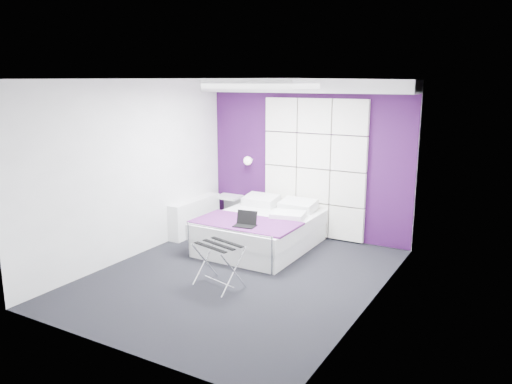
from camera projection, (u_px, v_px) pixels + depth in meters
The scene contains 15 objects.
floor at pixel (239, 276), 6.75m from camera, with size 4.40×4.40×0.00m, color black.
ceiling at pixel (237, 79), 6.18m from camera, with size 4.40×4.40×0.00m, color white.
wall_back at pixel (307, 159), 8.33m from camera, with size 3.60×3.60×0.00m, color silver.
wall_left at pixel (134, 170), 7.34m from camera, with size 4.40×4.40×0.00m, color silver.
wall_right at pixel (374, 198), 5.59m from camera, with size 4.40×4.40×0.00m, color silver.
accent_wall at pixel (307, 159), 8.32m from camera, with size 3.58×0.02×2.58m, color #370F42.
soffit at pixel (302, 86), 7.86m from camera, with size 3.58×0.50×0.20m, color white.
headboard at pixel (314, 168), 8.23m from camera, with size 1.80×0.08×2.30m, color white, non-canonical shape.
skylight at pixel (261, 83), 6.70m from camera, with size 1.36×0.86×0.12m, color white, non-canonical shape.
wall_lamp at pixel (249, 160), 8.74m from camera, with size 0.15×0.15×0.15m, color white.
radiator at pixel (195, 216), 8.60m from camera, with size 0.22×1.20×0.60m, color white.
bed at pixel (261, 230), 7.86m from camera, with size 1.56×1.88×0.67m.
nightstand at pixel (229, 197), 9.05m from camera, with size 0.43×0.33×0.05m, color white.
luggage_rack at pixel (219, 265), 6.35m from camera, with size 0.58×0.42×0.57m.
laptop at pixel (246, 222), 7.20m from camera, with size 0.31×0.22×0.22m.
Camera 1 is at (3.35, -5.38, 2.58)m, focal length 35.00 mm.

